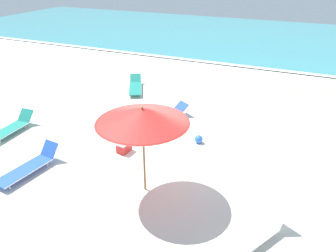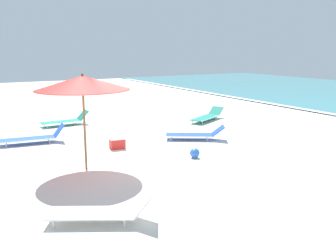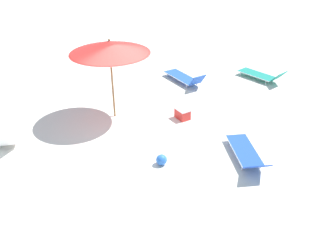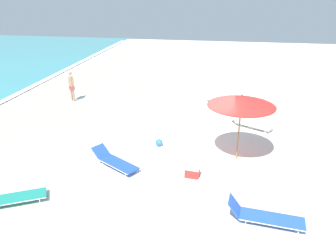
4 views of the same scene
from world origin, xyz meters
name	(u,v)px [view 2 (image 2 of 4)]	position (x,y,z in m)	size (l,w,h in m)	color
ground_plane	(139,165)	(0.00, 0.01, -0.08)	(60.00, 60.00, 0.16)	silver
beach_umbrella	(83,83)	(-0.14, -1.50, 2.36)	(2.50, 2.50, 2.63)	olive
sun_lounger_under_umbrella	(195,134)	(-1.54, 3.00, 0.21)	(1.61, 2.11, 0.53)	blue
sun_lounger_beside_umbrella	(66,120)	(-6.49, -0.43, 0.22)	(0.70, 2.03, 0.59)	#1E8475
sun_lounger_near_water_left	(34,137)	(-3.87, -2.19, 0.22)	(0.84, 2.18, 0.62)	blue
sun_lounger_mid_beach_solo	(103,211)	(3.11, -2.19, 0.22)	(1.49, 2.06, 0.62)	white
sun_lounger_mid_beach_pair_a	(207,116)	(-4.35, 5.54, 0.21)	(1.63, 2.34, 0.51)	#1E8475
beach_ball	(195,153)	(0.40, 1.70, 0.15)	(0.30, 0.30, 0.30)	blue
cooler_box	(117,143)	(-1.78, 0.07, 0.19)	(0.41, 0.54, 0.37)	red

